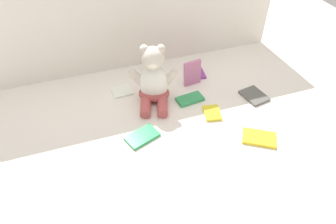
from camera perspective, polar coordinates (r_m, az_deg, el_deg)
ground_plane at (r=1.42m, az=-1.39°, el=-0.44°), size 3.20×3.20×0.00m
backdrop_drape at (r=1.61m, az=-6.72°, el=18.59°), size 1.60×0.03×0.65m
teddy_bear at (r=1.44m, az=-2.70°, el=5.76°), size 0.24×0.24×0.29m
book_case_0 at (r=1.56m, az=-8.62°, el=3.90°), size 0.10×0.10×0.01m
book_case_1 at (r=1.43m, az=8.21°, el=-0.16°), size 0.09×0.11×0.01m
book_case_2 at (r=1.49m, az=4.09°, el=2.42°), size 0.14×0.08×0.02m
book_case_3 at (r=1.57m, az=4.54°, el=7.25°), size 0.09×0.03×0.13m
book_case_4 at (r=1.31m, az=-4.82°, el=-4.55°), size 0.16×0.13×0.01m
book_case_5 at (r=1.69m, az=5.07°, el=7.52°), size 0.10×0.15×0.01m
book_case_6 at (r=1.57m, az=15.72°, el=2.93°), size 0.12×0.14×0.01m
book_case_7 at (r=1.36m, az=16.60°, el=-4.64°), size 0.16×0.15×0.01m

